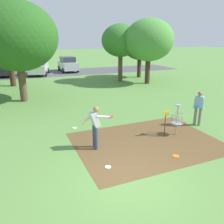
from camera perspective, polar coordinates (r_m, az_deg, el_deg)
ground_plane at (r=7.46m, az=4.45°, el=-16.31°), size 160.00×160.00×0.00m
dirt_tee_pad at (r=9.91m, az=8.56°, el=-7.29°), size 5.87×4.44×0.01m
disc_golf_basket at (r=10.63m, az=15.34°, el=-1.60°), size 0.98×0.58×1.39m
player_foreground_watching at (r=12.09m, az=20.46°, el=1.31°), size 0.45×0.48×1.71m
player_throwing at (r=8.95m, az=-4.08°, el=-3.10°), size 1.11×0.47×1.71m
frisbee_near_basket at (r=9.03m, az=15.36°, el=-10.36°), size 0.25×0.25×0.02m
frisbee_by_tee at (r=8.06m, az=-0.99°, el=-13.31°), size 0.21×0.21×0.02m
frisbee_far_left at (r=11.99m, az=-6.64°, el=-2.62°), size 0.21×0.21×0.02m
frisbee_far_right at (r=11.40m, az=-9.18°, el=-3.84°), size 0.22×0.22×0.02m
frisbee_scattered_a at (r=12.49m, az=17.32°, el=-2.49°), size 0.20×0.20×0.02m
tree_near_left at (r=22.42m, az=-24.37°, el=17.14°), size 5.09×5.09×6.66m
tree_near_right at (r=22.06m, az=9.04°, el=16.99°), size 4.41×4.41×5.81m
tree_mid_left at (r=23.01m, az=2.11°, el=17.05°), size 3.60×3.60×5.41m
tree_mid_right at (r=16.59m, az=-22.24°, el=16.72°), size 5.16×5.16×6.41m
tree_far_right at (r=25.55m, az=6.84°, el=15.83°), size 3.49×3.49×4.82m
parking_lot_strip at (r=29.35m, az=-17.39°, el=8.90°), size 36.00×6.00×0.01m
parked_car_center_left at (r=29.08m, az=-24.98°, el=9.81°), size 2.04×4.23×1.84m
parked_car_center_right at (r=28.54m, az=-17.54°, el=10.51°), size 2.76×4.51×1.84m
parked_car_rightmost at (r=30.54m, az=-10.75°, el=11.45°), size 1.99×4.21×1.84m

